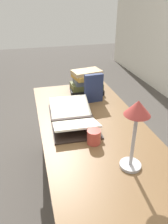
% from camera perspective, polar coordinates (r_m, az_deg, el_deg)
% --- Properties ---
extents(ground_plane, '(12.00, 12.00, 0.00)m').
position_cam_1_polar(ground_plane, '(2.00, 1.95, -21.53)').
color(ground_plane, '#47423D').
extents(reading_desk, '(1.59, 0.72, 0.73)m').
position_cam_1_polar(reading_desk, '(1.56, 2.34, -6.38)').
color(reading_desk, brown).
rests_on(reading_desk, ground_plane).
extents(open_book, '(0.56, 0.34, 0.08)m').
position_cam_1_polar(open_book, '(1.56, -2.98, -1.36)').
color(open_book, black).
rests_on(open_book, reading_desk).
extents(book_stack_tall, '(0.23, 0.32, 0.21)m').
position_cam_1_polar(book_stack_tall, '(1.99, 0.67, 7.75)').
color(book_stack_tall, black).
rests_on(book_stack_tall, reading_desk).
extents(book_standing_upright, '(0.05, 0.16, 0.24)m').
position_cam_1_polar(book_standing_upright, '(1.80, 2.53, 6.20)').
color(book_standing_upright, '#1E284C').
rests_on(book_standing_upright, reading_desk).
extents(reading_lamp, '(0.13, 0.13, 0.39)m').
position_cam_1_polar(reading_lamp, '(1.05, 13.51, -1.89)').
color(reading_lamp, '#ADADB2').
rests_on(reading_lamp, reading_desk).
extents(coffee_mug, '(0.11, 0.08, 0.09)m').
position_cam_1_polar(coffee_mug, '(1.33, 2.59, -6.43)').
color(coffee_mug, '#B74238').
rests_on(coffee_mug, reading_desk).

